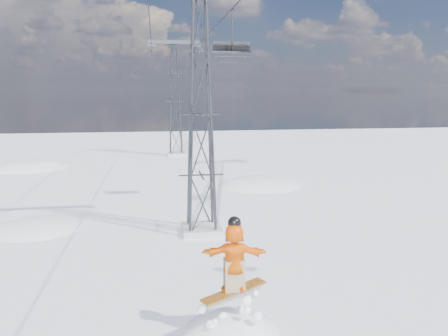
# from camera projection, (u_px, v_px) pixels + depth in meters

# --- Properties ---
(ground) EXTENTS (120.00, 120.00, 0.00)m
(ground) POSITION_uv_depth(u_px,v_px,m) (203.00, 322.00, 12.54)
(ground) COLOR white
(ground) RESTS_ON ground
(snow_terrain) EXTENTS (39.00, 37.00, 22.00)m
(snow_terrain) POSITION_uv_depth(u_px,v_px,m) (114.00, 300.00, 34.16)
(snow_terrain) COLOR white
(snow_terrain) RESTS_ON ground
(lift_tower_near) EXTENTS (5.20, 1.80, 11.43)m
(lift_tower_near) POSITION_uv_depth(u_px,v_px,m) (201.00, 115.00, 19.49)
(lift_tower_near) COLOR #999999
(lift_tower_near) RESTS_ON ground
(lift_tower_far) EXTENTS (5.20, 1.80, 11.43)m
(lift_tower_far) POSITION_uv_depth(u_px,v_px,m) (175.00, 102.00, 43.81)
(lift_tower_far) COLOR #999999
(lift_tower_far) RESTS_ON ground
(haul_cables) EXTENTS (4.46, 51.00, 0.06)m
(haul_cables) POSITION_uv_depth(u_px,v_px,m) (183.00, 27.00, 29.74)
(haul_cables) COLOR black
(haul_cables) RESTS_ON ground
(lift_chair_mid) EXTENTS (2.04, 0.59, 2.53)m
(lift_chair_mid) POSITION_uv_depth(u_px,v_px,m) (232.00, 48.00, 23.61)
(lift_chair_mid) COLOR black
(lift_chair_mid) RESTS_ON ground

